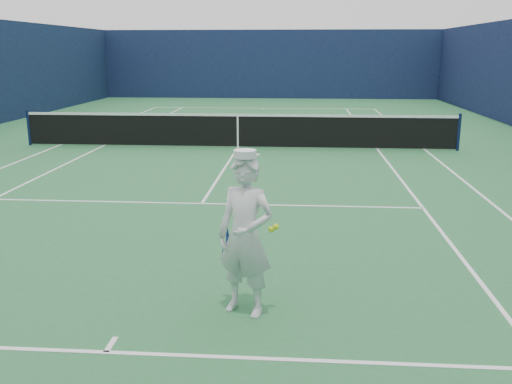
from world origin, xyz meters
TOP-DOWN VIEW (x-y plane):
  - ground at (0.00, 0.00)m, footprint 80.00×80.00m
  - court_markings at (0.00, 0.00)m, footprint 11.03×23.83m
  - windscreen_fence at (0.00, 0.00)m, footprint 20.12×36.12m
  - tennis_net at (0.00, 0.00)m, footprint 12.88×0.09m
  - tennis_player at (1.26, -10.90)m, footprint 0.75×0.71m

SIDE VIEW (x-z plane):
  - ground at x=0.00m, z-range 0.00..0.00m
  - court_markings at x=0.00m, z-range 0.00..0.01m
  - tennis_net at x=0.00m, z-range 0.02..1.09m
  - tennis_player at x=1.26m, z-range -0.02..1.80m
  - windscreen_fence at x=0.00m, z-range 0.00..4.00m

